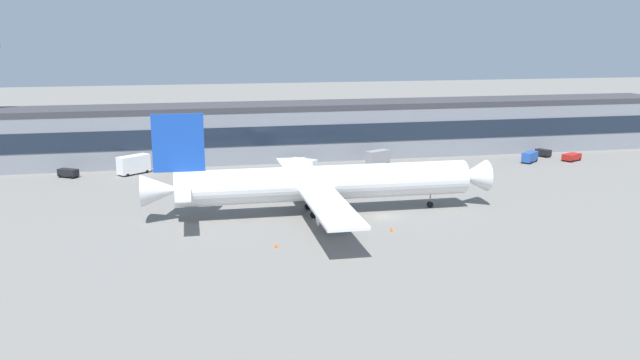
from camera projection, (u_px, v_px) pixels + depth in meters
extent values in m
plane|color=slate|center=(384.00, 216.00, 112.16)|extent=(600.00, 600.00, 0.00)
cube|color=gray|center=(316.00, 132.00, 164.29)|extent=(183.76, 14.17, 12.41)
cube|color=#38383D|center=(316.00, 105.00, 162.79)|extent=(187.44, 14.45, 1.20)
cube|color=#192333|center=(323.00, 134.00, 157.35)|extent=(180.09, 0.16, 4.47)
cylinder|color=white|center=(325.00, 183.00, 112.95)|extent=(50.77, 6.67, 5.95)
cone|color=white|center=(472.00, 176.00, 118.15)|extent=(5.43, 5.72, 5.65)
cone|color=white|center=(161.00, 190.00, 107.70)|extent=(6.62, 5.44, 5.35)
cube|color=#1947B2|center=(178.00, 143.00, 106.59)|extent=(8.33, 0.62, 9.51)
cube|color=white|center=(183.00, 176.00, 114.45)|extent=(2.55, 10.74, 0.30)
cube|color=white|center=(183.00, 193.00, 101.94)|extent=(2.55, 10.74, 0.30)
cube|color=white|center=(300.00, 170.00, 126.45)|extent=(6.32, 22.89, 0.50)
cube|color=white|center=(331.00, 208.00, 98.95)|extent=(6.32, 22.89, 0.50)
cylinder|color=#99999E|center=(308.00, 184.00, 123.82)|extent=(4.95, 3.34, 3.27)
cylinder|color=#99999E|center=(333.00, 215.00, 102.86)|extent=(4.95, 3.34, 3.27)
cylinder|color=black|center=(430.00, 204.00, 117.71)|extent=(1.11, 0.52, 1.10)
cylinder|color=slate|center=(430.00, 196.00, 117.38)|extent=(0.24, 0.24, 2.43)
cylinder|color=black|center=(308.00, 207.00, 116.10)|extent=(1.11, 0.52, 1.10)
cylinder|color=slate|center=(308.00, 199.00, 115.77)|extent=(0.24, 0.24, 2.43)
cylinder|color=black|center=(313.00, 215.00, 110.98)|extent=(1.11, 0.52, 1.10)
cylinder|color=slate|center=(313.00, 206.00, 110.65)|extent=(0.24, 0.24, 2.43)
cube|color=red|center=(572.00, 157.00, 160.07)|extent=(5.46, 4.52, 1.40)
cube|color=black|center=(575.00, 155.00, 160.82)|extent=(2.59, 2.90, 0.35)
cylinder|color=black|center=(571.00, 158.00, 162.14)|extent=(0.76, 0.59, 0.70)
cylinder|color=black|center=(579.00, 159.00, 160.38)|extent=(0.76, 0.59, 0.70)
cylinder|color=black|center=(563.00, 160.00, 160.06)|extent=(0.76, 0.59, 0.70)
cylinder|color=black|center=(572.00, 161.00, 158.30)|extent=(0.76, 0.59, 0.70)
cube|color=#2651A5|center=(530.00, 157.00, 157.98)|extent=(5.40, 5.02, 2.20)
cube|color=black|center=(528.00, 156.00, 156.78)|extent=(2.69, 2.72, 0.55)
cylinder|color=black|center=(531.00, 163.00, 156.23)|extent=(0.73, 0.68, 0.70)
cylinder|color=black|center=(523.00, 162.00, 157.42)|extent=(0.73, 0.68, 0.70)
cylinder|color=black|center=(536.00, 160.00, 159.03)|extent=(0.73, 0.68, 0.70)
cylinder|color=black|center=(528.00, 159.00, 160.22)|extent=(0.73, 0.68, 0.70)
cube|color=gray|center=(378.00, 157.00, 154.44)|extent=(6.42, 4.95, 3.20)
cube|color=black|center=(373.00, 155.00, 153.25)|extent=(2.89, 2.94, 0.80)
cylinder|color=black|center=(375.00, 166.00, 152.66)|extent=(0.76, 0.60, 0.70)
cylinder|color=black|center=(368.00, 164.00, 154.27)|extent=(0.76, 0.60, 0.70)
cylinder|color=black|center=(387.00, 163.00, 155.31)|extent=(0.76, 0.60, 0.70)
cylinder|color=black|center=(381.00, 162.00, 156.92)|extent=(0.76, 0.60, 0.70)
cube|color=black|center=(543.00, 152.00, 165.42)|extent=(3.38, 4.11, 1.50)
cube|color=black|center=(540.00, 151.00, 166.12)|extent=(2.21, 1.94, 0.38)
cylinder|color=black|center=(537.00, 155.00, 166.01)|extent=(0.58, 0.76, 0.70)
cylinder|color=black|center=(541.00, 154.00, 167.10)|extent=(0.58, 0.76, 0.70)
cylinder|color=black|center=(545.00, 156.00, 164.08)|extent=(0.58, 0.76, 0.70)
cylinder|color=black|center=(549.00, 156.00, 165.17)|extent=(0.58, 0.76, 0.70)
cube|color=white|center=(304.00, 162.00, 152.53)|extent=(5.97, 5.91, 1.60)
cube|color=black|center=(310.00, 162.00, 151.54)|extent=(2.89, 2.88, 0.40)
cylinder|color=black|center=(314.00, 166.00, 152.28)|extent=(0.71, 0.70, 0.70)
cylinder|color=black|center=(310.00, 167.00, 150.80)|extent=(0.71, 0.70, 0.70)
cylinder|color=black|center=(298.00, 164.00, 154.62)|extent=(0.71, 0.70, 0.70)
cylinder|color=black|center=(294.00, 165.00, 153.14)|extent=(0.71, 0.70, 0.70)
cube|color=white|center=(134.00, 164.00, 144.91)|extent=(7.28, 6.47, 3.80)
cube|color=black|center=(126.00, 162.00, 143.26)|extent=(3.46, 3.44, 0.95)
cylinder|color=black|center=(127.00, 175.00, 142.71)|extent=(0.74, 0.67, 0.70)
cylinder|color=black|center=(121.00, 174.00, 144.17)|extent=(0.74, 0.67, 0.70)
cylinder|color=black|center=(147.00, 171.00, 146.47)|extent=(0.74, 0.67, 0.70)
cylinder|color=black|center=(141.00, 170.00, 147.94)|extent=(0.74, 0.67, 0.70)
cube|color=black|center=(68.00, 172.00, 141.76)|extent=(4.72, 4.00, 1.50)
cube|color=black|center=(64.00, 171.00, 142.12)|extent=(2.25, 2.31, 0.38)
cylinder|color=black|center=(60.00, 176.00, 141.69)|extent=(0.75, 0.63, 0.70)
cylinder|color=black|center=(66.00, 175.00, 143.25)|extent=(0.75, 0.63, 0.70)
cylinder|color=black|center=(71.00, 177.00, 140.61)|extent=(0.75, 0.63, 0.70)
cylinder|color=black|center=(77.00, 176.00, 142.17)|extent=(0.75, 0.63, 0.70)
cone|color=#F2590C|center=(276.00, 246.00, 95.69)|extent=(0.51, 0.51, 0.64)
cone|color=#F2590C|center=(391.00, 229.00, 103.51)|extent=(0.55, 0.55, 0.68)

